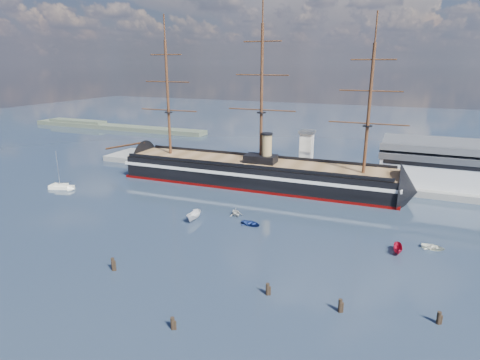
% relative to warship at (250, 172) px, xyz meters
% --- Properties ---
extents(ground, '(600.00, 600.00, 0.00)m').
position_rel_warship_xyz_m(ground, '(12.38, -20.00, -4.04)').
color(ground, '#293545').
rests_on(ground, ground).
extents(quay, '(180.00, 18.00, 2.00)m').
position_rel_warship_xyz_m(quay, '(22.38, 16.00, -4.04)').
color(quay, slate).
rests_on(quay, ground).
extents(quay_tower, '(5.00, 5.00, 15.00)m').
position_rel_warship_xyz_m(quay_tower, '(15.38, 13.00, 5.72)').
color(quay_tower, silver).
rests_on(quay_tower, ground).
extents(shoreline, '(120.00, 10.00, 4.00)m').
position_rel_warship_xyz_m(shoreline, '(-126.85, 75.00, -2.59)').
color(shoreline, '#3F4C38').
rests_on(shoreline, ground).
extents(warship, '(113.09, 18.66, 53.94)m').
position_rel_warship_xyz_m(warship, '(0.00, 0.00, 0.00)').
color(warship, black).
rests_on(warship, ground).
extents(sailboat, '(8.02, 4.69, 12.33)m').
position_rel_warship_xyz_m(sailboat, '(-53.24, -28.44, -3.25)').
color(sailboat, white).
rests_on(sailboat, ground).
extents(motorboat_a, '(7.24, 2.97, 2.84)m').
position_rel_warship_xyz_m(motorboat_a, '(-1.27, -35.08, -4.04)').
color(motorboat_a, silver).
rests_on(motorboat_a, ground).
extents(motorboat_b, '(1.75, 3.35, 1.49)m').
position_rel_warship_xyz_m(motorboat_b, '(13.28, -32.40, -4.04)').
color(motorboat_b, navy).
rests_on(motorboat_b, ground).
extents(motorboat_c, '(5.69, 2.44, 2.22)m').
position_rel_warship_xyz_m(motorboat_c, '(47.39, -34.19, -4.04)').
color(motorboat_c, '#A20E27').
rests_on(motorboat_c, ground).
extents(motorboat_d, '(6.52, 6.62, 2.38)m').
position_rel_warship_xyz_m(motorboat_d, '(7.40, -28.11, -4.04)').
color(motorboat_d, silver).
rests_on(motorboat_d, ground).
extents(motorboat_e, '(1.52, 3.05, 1.36)m').
position_rel_warship_xyz_m(motorboat_e, '(54.30, -29.19, -4.04)').
color(motorboat_e, white).
rests_on(motorboat_e, ground).
extents(piling_near_left, '(0.64, 0.64, 3.39)m').
position_rel_warship_xyz_m(piling_near_left, '(-2.87, -63.74, -4.04)').
color(piling_near_left, black).
rests_on(piling_near_left, ground).
extents(piling_near_mid, '(0.64, 0.64, 2.71)m').
position_rel_warship_xyz_m(piling_near_mid, '(17.34, -74.45, -4.04)').
color(piling_near_mid, black).
rests_on(piling_near_mid, ground).
extents(piling_near_right, '(0.64, 0.64, 3.03)m').
position_rel_warship_xyz_m(piling_near_right, '(39.76, -60.15, -4.04)').
color(piling_near_right, black).
rests_on(piling_near_right, ground).
extents(piling_far_right, '(0.64, 0.64, 2.78)m').
position_rel_warship_xyz_m(piling_far_right, '(54.21, -57.25, -4.04)').
color(piling_far_right, black).
rests_on(piling_far_right, ground).
extents(piling_extra, '(0.64, 0.64, 2.90)m').
position_rel_warship_xyz_m(piling_extra, '(27.36, -60.00, -4.04)').
color(piling_extra, black).
rests_on(piling_extra, ground).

